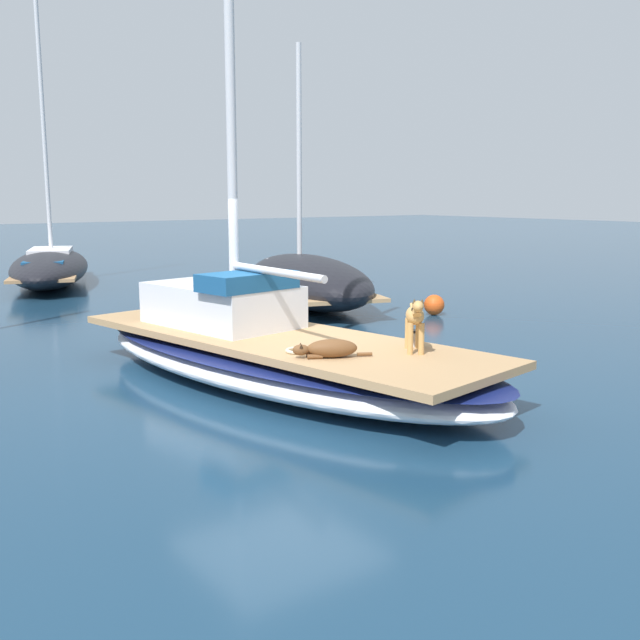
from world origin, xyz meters
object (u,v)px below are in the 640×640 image
coiled_rope (298,350)px  moored_boat_far_astern (50,266)px  mooring_buoy (434,305)px  dog_tan (415,318)px  sailboat_main (277,358)px  deck_winch (417,339)px  dog_brown (329,349)px  moored_boat_starboard_side (307,280)px

coiled_rope → moored_boat_far_astern: (1.01, 14.13, -0.14)m
mooring_buoy → dog_tan: bearing=-136.7°
sailboat_main → deck_winch: size_ratio=36.03×
deck_winch → dog_tan: bearing=-137.4°
deck_winch → mooring_buoy: deck_winch is taller
dog_brown → mooring_buoy: dog_brown is taller
moored_boat_far_astern → dog_brown: bearing=-93.5°
sailboat_main → deck_winch: (1.03, -1.67, 0.42)m
dog_brown → moored_boat_starboard_side: moored_boat_starboard_side is taller
dog_brown → deck_winch: dog_brown is taller
sailboat_main → mooring_buoy: 6.45m
deck_winch → mooring_buoy: (4.76, 4.50, -0.54)m
coiled_rope → mooring_buoy: coiled_rope is taller
moored_boat_starboard_side → mooring_buoy: size_ratio=14.72×
sailboat_main → moored_boat_far_astern: 13.07m
dog_tan → coiled_rope: dog_tan is taller
dog_tan → dog_brown: 1.14m
deck_winch → dog_brown: bearing=173.9°
dog_brown → deck_winch: 1.29m
dog_tan → moored_boat_starboard_side: (3.59, 7.44, -0.48)m
coiled_rope → moored_boat_far_astern: bearing=85.9°
dog_tan → coiled_rope: size_ratio=2.44×
moored_boat_starboard_side → moored_boat_far_astern: bearing=116.4°
sailboat_main → dog_tan: (0.78, -1.90, 0.75)m
coiled_rope → moored_boat_starboard_side: (4.74, 6.62, -0.08)m
deck_winch → moored_boat_far_astern: size_ratio=0.03×
moored_boat_starboard_side → mooring_buoy: 3.09m
deck_winch → coiled_rope: bearing=157.3°
dog_brown → deck_winch: bearing=-6.1°
deck_winch → mooring_buoy: size_ratio=0.48×
moored_boat_starboard_side → moored_boat_far_astern: size_ratio=0.78×
dog_tan → moored_boat_starboard_side: 8.27m
sailboat_main → coiled_rope: 1.19m
moored_boat_starboard_side → coiled_rope: bearing=-125.6°
coiled_rope → moored_boat_far_astern: 14.17m
mooring_buoy → dog_brown: bearing=-144.2°
mooring_buoy → coiled_rope: bearing=-147.7°
sailboat_main → dog_brown: 1.61m
dog_tan → deck_winch: bearing=42.6°
dog_tan → coiled_rope: 1.47m
deck_winch → moored_boat_far_astern: (-0.39, 14.72, -0.21)m
coiled_rope → moored_boat_starboard_side: 8.15m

